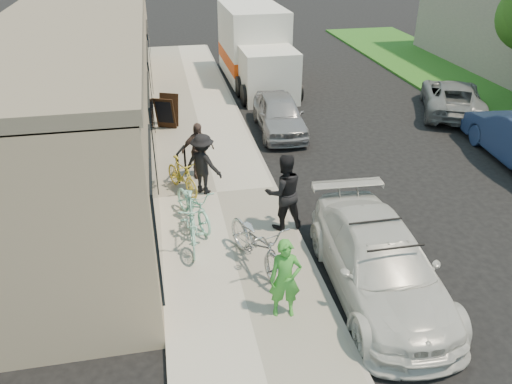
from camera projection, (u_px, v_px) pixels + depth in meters
ground at (327, 256)px, 10.72m from camera, size 120.00×120.00×0.00m
sidewalk at (217, 195)px, 12.92m from camera, size 3.00×34.00×0.15m
curb at (275, 189)px, 13.19m from camera, size 0.12×34.00×0.13m
storefront at (92, 71)px, 15.66m from camera, size 3.60×20.00×4.22m
bike_rack at (181, 161)px, 13.32m from camera, size 0.27×0.57×0.86m
sandwich_board at (167, 112)px, 16.60m from camera, size 0.85×0.86×1.08m
sedan_white at (380, 263)px, 9.39m from camera, size 2.09×4.67×1.37m
sedan_silver at (279, 114)px, 16.63m from camera, size 1.67×3.73×1.25m
moving_truck at (255, 50)px, 21.34m from camera, size 2.47×6.36×3.11m
far_car_gray at (452, 97)px, 18.27m from camera, size 3.60×4.75×1.20m
tandem_bike at (257, 243)px, 9.90m from camera, size 1.38×2.26×1.12m
woman_rider at (285, 279)px, 8.59m from camera, size 0.61×0.44×1.53m
man_standing at (284, 192)px, 11.03m from camera, size 0.92×0.74×1.79m
cruiser_bike_a at (192, 221)px, 10.61m from camera, size 0.59×1.85×1.10m
cruiser_bike_b at (193, 205)px, 11.39m from camera, size 1.18×1.88×0.93m
cruiser_bike_c at (182, 176)px, 12.70m from camera, size 1.03×1.55×0.91m
bystander_a at (203, 164)px, 12.52m from camera, size 1.16×1.11×1.59m
bystander_b at (198, 150)px, 13.32m from camera, size 0.96×0.57×1.54m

